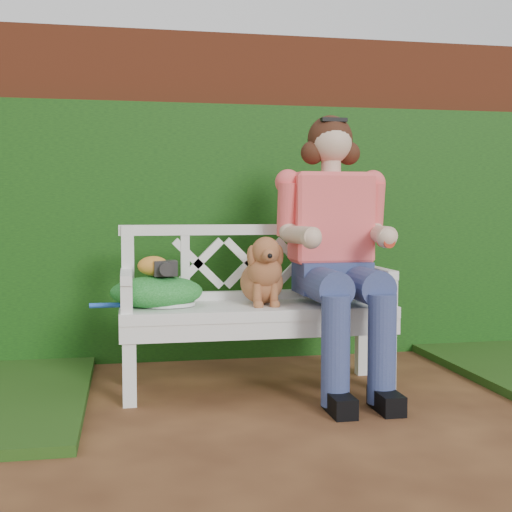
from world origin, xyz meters
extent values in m
plane|color=#3F2214|center=(0.00, 0.00, 0.00)|extent=(60.00, 60.00, 0.00)
cube|color=brown|center=(0.00, 1.90, 1.10)|extent=(10.00, 0.30, 2.20)
cube|color=#1D5811|center=(0.00, 1.68, 0.85)|extent=(10.00, 0.18, 1.70)
cube|color=black|center=(-0.68, 0.79, 0.69)|extent=(0.13, 0.10, 0.08)
ellipsoid|color=#C37D29|center=(-0.75, 0.82, 0.70)|extent=(0.18, 0.14, 0.11)
camera|label=1|loc=(-0.89, -2.91, 1.01)|focal=48.00mm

